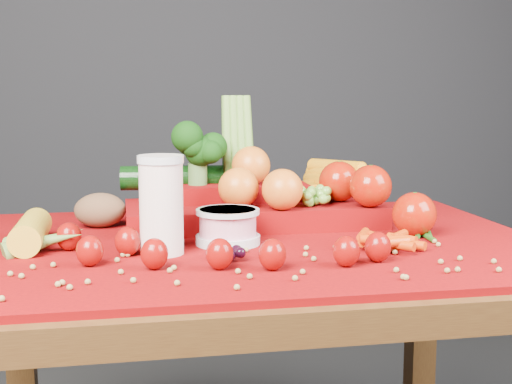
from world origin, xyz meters
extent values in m
cube|color=black|center=(0.00, 1.50, 1.25)|extent=(3.00, 0.02, 2.50)
cube|color=#341B0C|center=(0.00, 0.00, 0.72)|extent=(1.10, 0.80, 0.05)
cube|color=#341B0C|center=(0.48, 0.33, 0.35)|extent=(0.06, 0.06, 0.70)
cube|color=#7D0404|center=(0.00, 0.00, 0.76)|extent=(1.05, 0.75, 0.01)
cylinder|color=#F5DDD5|center=(-0.18, -0.08, 0.85)|extent=(0.07, 0.07, 0.17)
cylinder|color=silver|center=(-0.18, -0.08, 0.92)|extent=(0.08, 0.08, 0.01)
cylinder|color=silver|center=(-0.06, -0.02, 0.77)|extent=(0.12, 0.12, 0.02)
cylinder|color=pink|center=(-0.06, -0.02, 0.80)|extent=(0.10, 0.10, 0.05)
cylinder|color=silver|center=(-0.06, -0.02, 0.82)|extent=(0.12, 0.12, 0.01)
ellipsoid|color=maroon|center=(-0.24, -0.08, 0.79)|extent=(0.04, 0.04, 0.05)
cone|color=#0C450E|center=(-0.24, -0.08, 0.81)|extent=(0.03, 0.03, 0.01)
ellipsoid|color=maroon|center=(-0.30, -0.14, 0.79)|extent=(0.04, 0.04, 0.05)
cone|color=#0C450E|center=(-0.30, -0.14, 0.81)|extent=(0.03, 0.03, 0.01)
ellipsoid|color=maroon|center=(-0.20, -0.18, 0.79)|extent=(0.04, 0.04, 0.05)
cone|color=#0C450E|center=(-0.20, -0.18, 0.81)|extent=(0.03, 0.03, 0.01)
ellipsoid|color=maroon|center=(-0.10, -0.20, 0.79)|extent=(0.04, 0.04, 0.05)
cone|color=#0C450E|center=(-0.10, -0.20, 0.81)|extent=(0.03, 0.03, 0.01)
ellipsoid|color=maroon|center=(-0.02, -0.22, 0.79)|extent=(0.04, 0.04, 0.05)
cone|color=#0C450E|center=(-0.02, -0.22, 0.81)|extent=(0.03, 0.03, 0.01)
ellipsoid|color=maroon|center=(0.10, -0.22, 0.79)|extent=(0.04, 0.04, 0.05)
cone|color=#0C450E|center=(0.10, -0.22, 0.81)|extent=(0.03, 0.03, 0.01)
ellipsoid|color=maroon|center=(-0.18, 0.02, 0.79)|extent=(0.04, 0.04, 0.05)
cone|color=#0C450E|center=(-0.18, 0.02, 0.81)|extent=(0.03, 0.03, 0.01)
ellipsoid|color=maroon|center=(-0.34, -0.02, 0.79)|extent=(0.04, 0.04, 0.05)
cone|color=#0C450E|center=(-0.34, -0.02, 0.81)|extent=(0.03, 0.03, 0.01)
ellipsoid|color=maroon|center=(0.16, -0.20, 0.79)|extent=(0.04, 0.04, 0.05)
cone|color=#0C450E|center=(0.16, -0.20, 0.81)|extent=(0.03, 0.03, 0.01)
cylinder|color=gold|center=(-0.41, 0.02, 0.79)|extent=(0.06, 0.18, 0.06)
ellipsoid|color=#523421|center=(-0.29, 0.18, 0.80)|extent=(0.10, 0.08, 0.07)
cube|color=#7D0404|center=(0.02, 0.15, 0.78)|extent=(0.52, 0.22, 0.04)
cube|color=#7D0404|center=(0.00, 0.20, 0.82)|extent=(0.28, 0.12, 0.03)
sphere|color=#A40700|center=(0.24, 0.06, 0.85)|extent=(0.08, 0.08, 0.08)
sphere|color=#A40700|center=(0.30, -0.02, 0.80)|extent=(0.08, 0.08, 0.08)
sphere|color=#A40700|center=(0.20, 0.14, 0.85)|extent=(0.08, 0.08, 0.08)
sphere|color=orange|center=(-0.02, 0.10, 0.85)|extent=(0.08, 0.08, 0.08)
sphere|color=orange|center=(0.06, 0.06, 0.85)|extent=(0.08, 0.08, 0.08)
sphere|color=orange|center=(0.02, 0.18, 0.88)|extent=(0.08, 0.08, 0.08)
cylinder|color=#CF7805|center=(0.16, 0.22, 0.82)|extent=(0.06, 0.16, 0.04)
cylinder|color=#CF7805|center=(0.18, 0.22, 0.84)|extent=(0.04, 0.16, 0.04)
cylinder|color=#CF7805|center=(0.20, 0.22, 0.85)|extent=(0.07, 0.16, 0.04)
cylinder|color=#CF7805|center=(0.22, 0.22, 0.87)|extent=(0.10, 0.16, 0.04)
cylinder|color=#3F662D|center=(-0.09, 0.20, 0.86)|extent=(0.04, 0.04, 0.04)
cylinder|color=olive|center=(-0.02, 0.24, 0.92)|extent=(0.03, 0.06, 0.22)
cylinder|color=olive|center=(-0.01, 0.24, 0.92)|extent=(0.02, 0.06, 0.22)
cylinder|color=olive|center=(0.01, 0.24, 0.92)|extent=(0.02, 0.06, 0.22)
cylinder|color=olive|center=(0.03, 0.24, 0.92)|extent=(0.03, 0.06, 0.22)
cylinder|color=black|center=(-0.14, 0.24, 0.85)|extent=(0.22, 0.07, 0.05)
camera|label=1|loc=(-0.25, -1.28, 1.05)|focal=50.00mm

